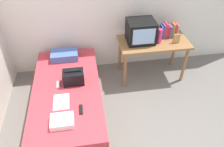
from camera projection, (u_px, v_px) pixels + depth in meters
name	position (u px, v px, depth m)	size (l,w,h in m)	color
bed	(68.00, 99.00, 3.25)	(1.00, 2.00, 0.46)	olive
desk	(153.00, 46.00, 3.63)	(1.16, 0.60, 0.72)	olive
tv	(141.00, 31.00, 3.46)	(0.44, 0.39, 0.36)	black
water_bottle	(160.00, 36.00, 3.46)	(0.07, 0.07, 0.24)	#E53372
book_row	(169.00, 30.00, 3.63)	(0.29, 0.16, 0.25)	#2D5699
picture_frame	(177.00, 39.00, 3.48)	(0.11, 0.02, 0.16)	#B27F4C
pillow	(65.00, 55.00, 3.62)	(0.44, 0.29, 0.12)	#4766AD
handbag	(74.00, 77.00, 3.12)	(0.30, 0.20, 0.22)	black
magazine	(61.00, 102.00, 2.89)	(0.21, 0.29, 0.01)	white
remote_dark	(81.00, 109.00, 2.78)	(0.04, 0.16, 0.02)	black
remote_silver	(58.00, 85.00, 3.13)	(0.04, 0.14, 0.02)	#B7B7BC
folded_towel	(62.00, 121.00, 2.60)	(0.28, 0.22, 0.08)	white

